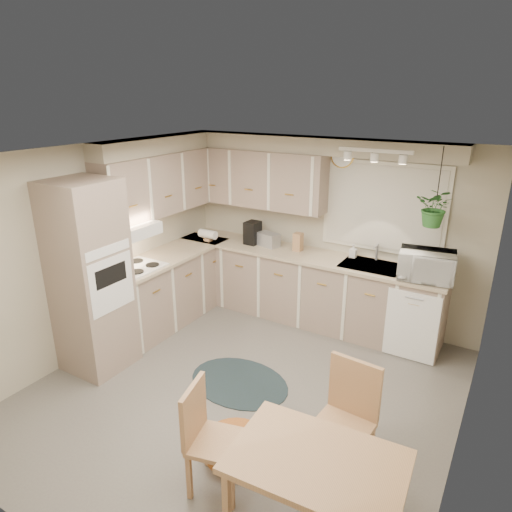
% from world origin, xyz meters
% --- Properties ---
extents(floor, '(4.20, 4.20, 0.00)m').
position_xyz_m(floor, '(0.00, 0.00, 0.00)').
color(floor, '#635F57').
rests_on(floor, ground).
extents(ceiling, '(4.20, 4.20, 0.00)m').
position_xyz_m(ceiling, '(0.00, 0.00, 2.40)').
color(ceiling, white).
rests_on(ceiling, wall_back).
extents(wall_back, '(4.00, 0.04, 2.40)m').
position_xyz_m(wall_back, '(0.00, 2.10, 1.20)').
color(wall_back, '#AEA690').
rests_on(wall_back, floor).
extents(wall_front, '(4.00, 0.04, 2.40)m').
position_xyz_m(wall_front, '(0.00, -2.10, 1.20)').
color(wall_front, '#AEA690').
rests_on(wall_front, floor).
extents(wall_left, '(0.04, 4.20, 2.40)m').
position_xyz_m(wall_left, '(-2.00, 0.00, 1.20)').
color(wall_left, '#AEA690').
rests_on(wall_left, floor).
extents(wall_right, '(0.04, 4.20, 2.40)m').
position_xyz_m(wall_right, '(2.00, 0.00, 1.20)').
color(wall_right, '#AEA690').
rests_on(wall_right, floor).
extents(base_cab_left, '(0.60, 1.85, 0.90)m').
position_xyz_m(base_cab_left, '(-1.70, 0.88, 0.45)').
color(base_cab_left, gray).
rests_on(base_cab_left, floor).
extents(base_cab_back, '(3.60, 0.60, 0.90)m').
position_xyz_m(base_cab_back, '(-0.20, 1.80, 0.45)').
color(base_cab_back, gray).
rests_on(base_cab_back, floor).
extents(counter_left, '(0.64, 1.89, 0.04)m').
position_xyz_m(counter_left, '(-1.69, 0.88, 0.92)').
color(counter_left, tan).
rests_on(counter_left, base_cab_left).
extents(counter_back, '(3.64, 0.64, 0.04)m').
position_xyz_m(counter_back, '(-0.20, 1.79, 0.92)').
color(counter_back, tan).
rests_on(counter_back, base_cab_back).
extents(oven_stack, '(0.65, 0.65, 2.10)m').
position_xyz_m(oven_stack, '(-1.68, -0.38, 1.05)').
color(oven_stack, gray).
rests_on(oven_stack, floor).
extents(wall_oven_face, '(0.02, 0.56, 0.58)m').
position_xyz_m(wall_oven_face, '(-1.35, -0.38, 1.05)').
color(wall_oven_face, white).
rests_on(wall_oven_face, oven_stack).
extents(upper_cab_left, '(0.35, 2.00, 0.75)m').
position_xyz_m(upper_cab_left, '(-1.82, 1.00, 1.83)').
color(upper_cab_left, gray).
rests_on(upper_cab_left, wall_left).
extents(upper_cab_back, '(2.00, 0.35, 0.75)m').
position_xyz_m(upper_cab_back, '(-1.00, 1.93, 1.83)').
color(upper_cab_back, gray).
rests_on(upper_cab_back, wall_back).
extents(soffit_left, '(0.30, 2.00, 0.20)m').
position_xyz_m(soffit_left, '(-1.85, 1.00, 2.30)').
color(soffit_left, '#AEA690').
rests_on(soffit_left, wall_left).
extents(soffit_back, '(3.60, 0.30, 0.20)m').
position_xyz_m(soffit_back, '(-0.20, 1.95, 2.30)').
color(soffit_back, '#AEA690').
rests_on(soffit_back, wall_back).
extents(cooktop, '(0.52, 0.58, 0.02)m').
position_xyz_m(cooktop, '(-1.68, 0.30, 0.94)').
color(cooktop, white).
rests_on(cooktop, counter_left).
extents(range_hood, '(0.40, 0.60, 0.14)m').
position_xyz_m(range_hood, '(-1.70, 0.30, 1.40)').
color(range_hood, white).
rests_on(range_hood, upper_cab_left).
extents(window_blinds, '(1.40, 0.02, 1.00)m').
position_xyz_m(window_blinds, '(0.70, 2.07, 1.60)').
color(window_blinds, beige).
rests_on(window_blinds, wall_back).
extents(window_frame, '(1.50, 0.02, 1.10)m').
position_xyz_m(window_frame, '(0.70, 2.08, 1.60)').
color(window_frame, beige).
rests_on(window_frame, wall_back).
extents(sink, '(0.70, 0.48, 0.10)m').
position_xyz_m(sink, '(0.70, 1.80, 0.90)').
color(sink, '#A2A4AA').
rests_on(sink, counter_back).
extents(dishwasher_front, '(0.58, 0.02, 0.83)m').
position_xyz_m(dishwasher_front, '(1.30, 1.49, 0.42)').
color(dishwasher_front, white).
rests_on(dishwasher_front, base_cab_back).
extents(track_light_bar, '(0.80, 0.04, 0.04)m').
position_xyz_m(track_light_bar, '(0.70, 1.55, 2.33)').
color(track_light_bar, white).
rests_on(track_light_bar, ceiling).
extents(wall_clock, '(0.30, 0.03, 0.30)m').
position_xyz_m(wall_clock, '(0.15, 2.07, 2.18)').
color(wall_clock, gold).
rests_on(wall_clock, wall_back).
extents(dining_table, '(1.16, 0.81, 0.70)m').
position_xyz_m(dining_table, '(1.29, -1.14, 0.35)').
color(dining_table, tan).
rests_on(dining_table, floor).
extents(chair_left, '(0.50, 0.50, 0.88)m').
position_xyz_m(chair_left, '(0.47, -1.09, 0.44)').
color(chair_left, tan).
rests_on(chair_left, floor).
extents(chair_back, '(0.49, 0.49, 0.96)m').
position_xyz_m(chair_back, '(1.23, -0.51, 0.48)').
color(chair_back, tan).
rests_on(chair_back, floor).
extents(braided_rug, '(1.18, 0.92, 0.01)m').
position_xyz_m(braided_rug, '(-0.12, 0.12, 0.01)').
color(braided_rug, black).
rests_on(braided_rug, floor).
extents(pet_bed, '(0.74, 0.74, 0.13)m').
position_xyz_m(pet_bed, '(0.38, -0.73, 0.06)').
color(pet_bed, '#A75A21').
rests_on(pet_bed, floor).
extents(microwave, '(0.64, 0.42, 0.40)m').
position_xyz_m(microwave, '(1.34, 1.70, 1.14)').
color(microwave, white).
rests_on(microwave, counter_back).
extents(soap_bottle, '(0.08, 0.18, 0.08)m').
position_xyz_m(soap_bottle, '(0.41, 1.95, 0.98)').
color(soap_bottle, white).
rests_on(soap_bottle, counter_back).
extents(hanging_plant, '(0.42, 0.46, 0.33)m').
position_xyz_m(hanging_plant, '(1.36, 1.70, 1.72)').
color(hanging_plant, '#296227').
rests_on(hanging_plant, ceiling).
extents(coffee_maker, '(0.18, 0.22, 0.31)m').
position_xyz_m(coffee_maker, '(-0.97, 1.80, 1.10)').
color(coffee_maker, black).
rests_on(coffee_maker, counter_back).
extents(toaster, '(0.33, 0.24, 0.18)m').
position_xyz_m(toaster, '(-0.74, 1.82, 1.03)').
color(toaster, '#A2A4AA').
rests_on(toaster, counter_back).
extents(knife_block, '(0.11, 0.11, 0.24)m').
position_xyz_m(knife_block, '(-0.31, 1.85, 1.06)').
color(knife_block, tan).
rests_on(knife_block, counter_back).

